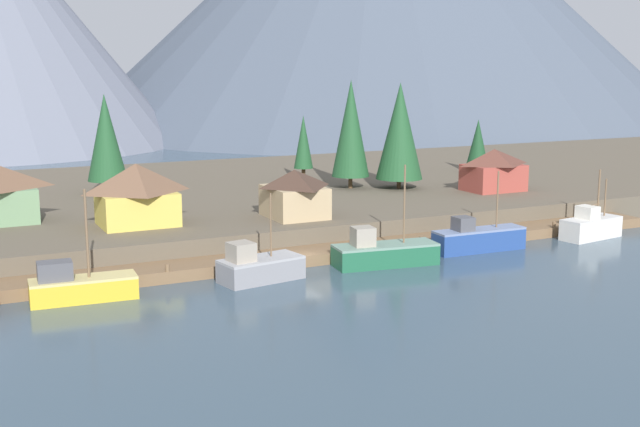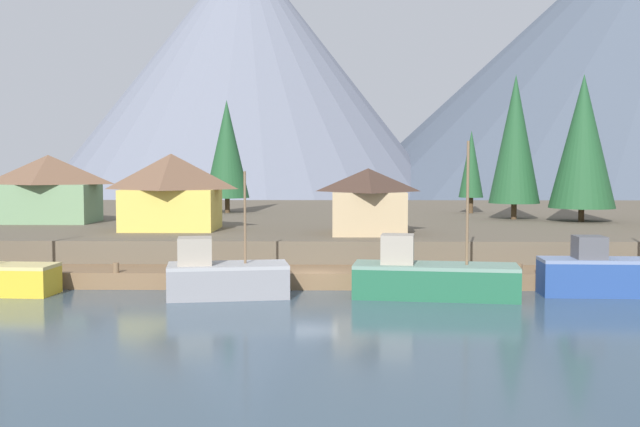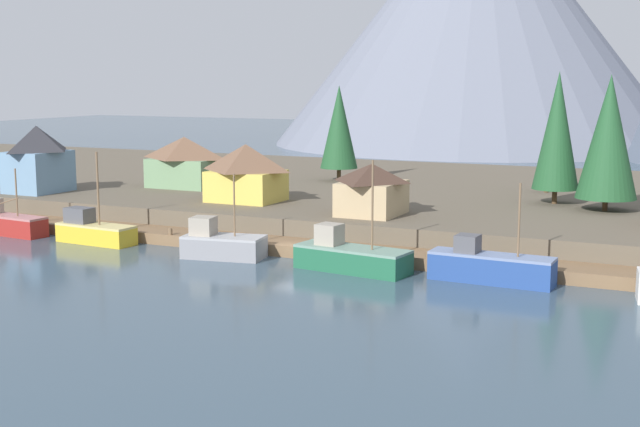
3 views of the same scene
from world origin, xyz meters
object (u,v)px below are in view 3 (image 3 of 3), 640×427
Objects in this scene: house_green at (185,162)px; conifer_near_left at (548,147)px; house_yellow at (246,172)px; conifer_mid_right at (339,127)px; fishing_boat_red at (4,222)px; house_tan at (372,189)px; conifer_back_left at (557,131)px; fishing_boat_yellow at (94,231)px; fishing_boat_green at (350,257)px; house_blue at (38,158)px; fishing_boat_grey at (222,244)px; fishing_boat_blue at (490,266)px; conifer_mid_left at (609,137)px.

conifer_near_left reaches higher than house_green.
conifer_mid_right is at bearing 86.01° from house_yellow.
fishing_boat_red is 1.28× the size of house_yellow.
house_green is at bearing -161.19° from conifer_near_left.
house_tan is (33.42, 11.39, 3.73)m from fishing_boat_red.
house_tan is 20.43m from conifer_back_left.
fishing_boat_yellow is at bearing -118.91° from house_yellow.
fishing_boat_green is 29.64m from conifer_back_left.
conifer_near_left is (50.41, 23.32, 1.26)m from house_blue.
fishing_boat_yellow reaches higher than house_yellow.
fishing_boat_green is (36.45, -0.63, -0.05)m from fishing_boat_red.
house_blue is at bearing -155.18° from conifer_near_left.
fishing_boat_grey is 0.75× the size of fishing_boat_green.
conifer_near_left is at bearing 36.99° from house_yellow.
house_yellow is (-17.82, 14.79, 4.35)m from fishing_boat_green.
conifer_back_left is (0.09, 25.40, 8.54)m from fishing_boat_blue.
fishing_boat_yellow is at bearing -33.15° from house_blue.
conifer_back_left reaches higher than conifer_mid_right.
fishing_boat_green reaches higher than fishing_boat_blue.
fishing_boat_grey is 15.29m from house_tan.
house_blue is (-30.26, 11.31, 5.06)m from fishing_boat_grey.
fishing_boat_green is 1.17× the size of house_green.
fishing_boat_blue is 0.72× the size of conifer_mid_left.
house_yellow reaches higher than house_green.
house_blue is at bearing -171.71° from house_yellow.
fishing_boat_red is at bearing -156.51° from conifer_mid_left.
fishing_boat_yellow is at bearing 5.21° from fishing_boat_red.
conifer_mid_left is (15.99, 23.42, 8.34)m from fishing_boat_green.
fishing_boat_green is 1.47× the size of house_tan.
conifer_mid_left is at bearing 30.77° from fishing_boat_grey.
conifer_mid_left reaches higher than conifer_near_left.
conifer_mid_right is (-24.89, 0.25, 1.55)m from conifer_near_left.
fishing_boat_green reaches higher than fishing_boat_yellow.
fishing_boat_grey is at bearing -139.73° from conifer_mid_left.
fishing_boat_blue is at bearing -90.21° from conifer_back_left.
fishing_boat_green is at bearing -9.38° from fishing_boat_grey.
conifer_near_left is at bearing 95.98° from fishing_boat_blue.
conifer_back_left reaches higher than house_tan.
fishing_boat_green is at bearing -39.70° from house_yellow.
fishing_boat_red is at bearing -176.06° from fishing_boat_yellow.
house_tan is (38.91, 0.73, -1.32)m from house_blue.
house_blue reaches higher than house_green.
conifer_mid_left reaches higher than house_blue.
conifer_near_left reaches higher than fishing_boat_yellow.
fishing_boat_blue is 0.80× the size of conifer_mid_right.
fishing_boat_red is at bearing -151.59° from conifer_back_left.
fishing_boat_yellow is 0.66× the size of conifer_mid_left.
fishing_boat_red is 10.81m from fishing_boat_yellow.
house_blue reaches higher than fishing_boat_yellow.
house_green is at bearing 120.46° from fishing_boat_grey.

